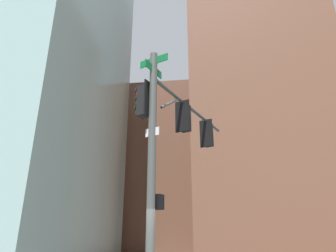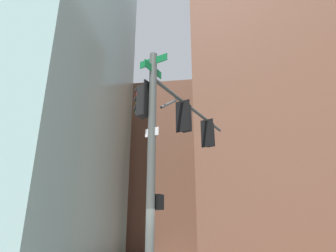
# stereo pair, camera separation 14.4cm
# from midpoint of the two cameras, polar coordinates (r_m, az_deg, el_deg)

# --- Properties ---
(signal_pole_assembly) EXTENTS (5.48, 2.78, 7.27)m
(signal_pole_assembly) POSITION_cam_midpoint_polar(r_m,az_deg,el_deg) (9.90, 1.23, -1.71)
(signal_pole_assembly) COLOR #4C514C
(signal_pole_assembly) RESTS_ON ground_plane
(building_brick_nearside) EXTENTS (26.22, 21.43, 47.95)m
(building_brick_nearside) POSITION_cam_midpoint_polar(r_m,az_deg,el_deg) (56.44, 16.39, 3.39)
(building_brick_nearside) COLOR brown
(building_brick_nearside) RESTS_ON ground_plane
(building_brick_midblock) EXTENTS (23.68, 14.77, 30.57)m
(building_brick_midblock) POSITION_cam_midpoint_polar(r_m,az_deg,el_deg) (56.26, -25.62, -4.72)
(building_brick_midblock) COLOR brown
(building_brick_midblock) RESTS_ON ground_plane
(building_brick_farside) EXTENTS (21.37, 17.62, 33.44)m
(building_brick_farside) POSITION_cam_midpoint_polar(r_m,az_deg,el_deg) (69.51, -1.10, -8.27)
(building_brick_farside) COLOR brown
(building_brick_farside) RESTS_ON ground_plane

